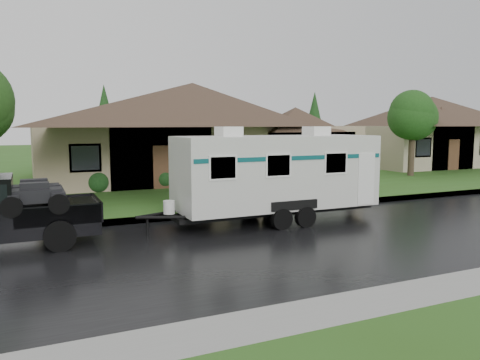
# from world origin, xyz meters

# --- Properties ---
(ground) EXTENTS (140.00, 140.00, 0.00)m
(ground) POSITION_xyz_m (0.00, 0.00, 0.00)
(ground) COLOR #30581B
(ground) RESTS_ON ground
(road) EXTENTS (140.00, 8.00, 0.01)m
(road) POSITION_xyz_m (0.00, -2.00, 0.01)
(road) COLOR black
(road) RESTS_ON ground
(curb) EXTENTS (140.00, 0.50, 0.15)m
(curb) POSITION_xyz_m (0.00, 2.25, 0.07)
(curb) COLOR gray
(curb) RESTS_ON ground
(lawn) EXTENTS (140.00, 26.00, 0.15)m
(lawn) POSITION_xyz_m (0.00, 15.00, 0.07)
(lawn) COLOR #30581B
(lawn) RESTS_ON ground
(house_main) EXTENTS (19.44, 10.80, 6.90)m
(house_main) POSITION_xyz_m (2.29, 13.84, 3.59)
(house_main) COLOR tan
(house_main) RESTS_ON lawn
(house_neighbor) EXTENTS (15.12, 9.72, 6.45)m
(house_neighbor) POSITION_xyz_m (22.27, 14.34, 3.32)
(house_neighbor) COLOR tan
(house_neighbor) RESTS_ON lawn
(tree_right_green) EXTENTS (3.14, 3.14, 5.20)m
(tree_right_green) POSITION_xyz_m (14.11, 8.44, 3.76)
(tree_right_green) COLOR #382B1E
(tree_right_green) RESTS_ON lawn
(shrub_row) EXTENTS (13.60, 1.00, 1.00)m
(shrub_row) POSITION_xyz_m (2.00, 9.30, 0.65)
(shrub_row) COLOR #143814
(shrub_row) RESTS_ON lawn
(travel_trailer) EXTENTS (7.12, 2.50, 3.19)m
(travel_trailer) POSITION_xyz_m (0.31, 0.43, 1.69)
(travel_trailer) COLOR silver
(travel_trailer) RESTS_ON ground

